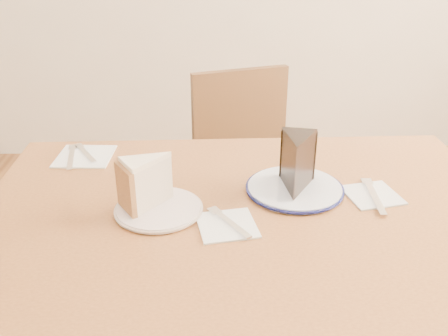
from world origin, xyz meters
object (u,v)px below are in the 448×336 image
(table, at_px, (246,244))
(carrot_cake, at_px, (150,183))
(plate_navy, at_px, (295,188))
(plate_cream, at_px, (159,209))
(chocolate_cake, at_px, (296,166))
(chair_far, at_px, (252,182))

(table, relative_size, carrot_cake, 11.17)
(plate_navy, xyz_separation_m, carrot_cake, (-0.33, -0.06, 0.06))
(plate_cream, relative_size, chocolate_cake, 1.56)
(plate_cream, bearing_deg, plate_navy, 14.33)
(chair_far, relative_size, chocolate_cake, 7.22)
(plate_navy, height_order, chocolate_cake, chocolate_cake)
(chair_far, xyz_separation_m, plate_navy, (0.04, -0.56, 0.28))
(plate_cream, xyz_separation_m, plate_navy, (0.32, 0.08, 0.00))
(chair_far, distance_m, carrot_cake, 0.77)
(plate_cream, relative_size, plate_navy, 0.84)
(table, xyz_separation_m, chocolate_cake, (0.12, 0.06, 0.17))
(table, bearing_deg, chair_far, 82.89)
(chair_far, xyz_separation_m, carrot_cake, (-0.29, -0.63, 0.33))
(carrot_cake, bearing_deg, chair_far, 124.54)
(plate_navy, bearing_deg, chair_far, 94.07)
(chair_far, distance_m, chocolate_cake, 0.67)
(chair_far, height_order, plate_cream, chair_far)
(table, relative_size, plate_navy, 5.40)
(table, height_order, plate_navy, plate_navy)
(table, bearing_deg, carrot_cake, 177.22)
(table, height_order, chair_far, chair_far)
(carrot_cake, bearing_deg, plate_cream, 12.97)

